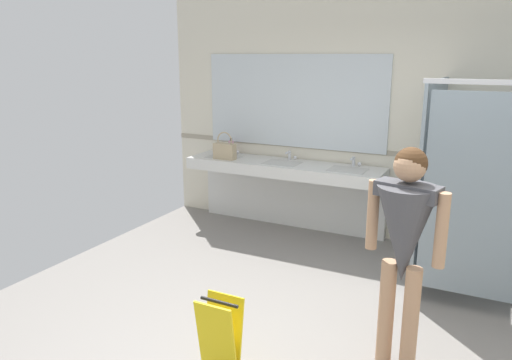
{
  "coord_description": "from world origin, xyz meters",
  "views": [
    {
      "loc": [
        0.86,
        -3.2,
        2.15
      ],
      "look_at": [
        -1.01,
        0.48,
        1.1
      ],
      "focal_mm": 34.42,
      "sensor_mm": 36.0,
      "label": 1
    }
  ],
  "objects": [
    {
      "name": "wet_floor_sign",
      "position": [
        -0.68,
        -0.7,
        0.3
      ],
      "size": [
        0.28,
        0.19,
        0.59
      ],
      "color": "yellow",
      "rests_on": "ground_plane"
    },
    {
      "name": "handbag",
      "position": [
        -2.23,
        2.01,
        1.0
      ],
      "size": [
        0.28,
        0.11,
        0.35
      ],
      "color": "tan",
      "rests_on": "vanity_counter"
    },
    {
      "name": "wall_back_tile_band",
      "position": [
        0.0,
        2.46,
        1.05
      ],
      "size": [
        6.4,
        0.01,
        0.06
      ],
      "primitive_type": "cube",
      "color": "#9E937F",
      "rests_on": "wall_back"
    },
    {
      "name": "soap_dispenser",
      "position": [
        -2.32,
        2.33,
        0.97
      ],
      "size": [
        0.07,
        0.07,
        0.22
      ],
      "color": "#D899B2",
      "rests_on": "vanity_counter"
    },
    {
      "name": "person_standing",
      "position": [
        0.35,
        -0.02,
        0.99
      ],
      "size": [
        0.54,
        0.49,
        1.58
      ],
      "color": "tan",
      "rests_on": "ground_plane"
    },
    {
      "name": "vanity_counter",
      "position": [
        -1.49,
        2.25,
        0.65
      ],
      "size": [
        2.45,
        0.58,
        0.99
      ],
      "color": "silver",
      "rests_on": "ground_plane"
    },
    {
      "name": "wall_back",
      "position": [
        0.0,
        2.52,
        1.44
      ],
      "size": [
        6.4,
        0.12,
        2.88
      ],
      "primitive_type": "cube",
      "color": "beige",
      "rests_on": "ground_plane"
    },
    {
      "name": "ground_plane",
      "position": [
        0.0,
        0.0,
        -0.05
      ],
      "size": [
        6.4,
        5.53,
        0.1
      ],
      "primitive_type": "cube",
      "color": "gray"
    },
    {
      "name": "mirror_panel",
      "position": [
        -1.49,
        2.45,
        1.6
      ],
      "size": [
        2.35,
        0.02,
        1.13
      ],
      "primitive_type": "cube",
      "color": "silver",
      "rests_on": "wall_back"
    }
  ]
}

